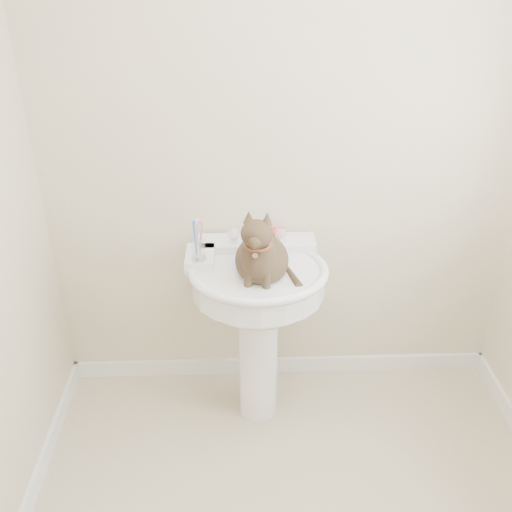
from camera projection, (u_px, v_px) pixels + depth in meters
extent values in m
cube|color=white|center=(280.00, 365.00, 3.08)|extent=(2.20, 0.02, 0.09)
cylinder|color=white|center=(258.00, 359.00, 2.69)|extent=(0.18, 0.18, 0.65)
cylinder|color=white|center=(258.00, 282.00, 2.48)|extent=(0.58, 0.58, 0.12)
ellipsoid|color=white|center=(258.00, 294.00, 2.51)|extent=(0.53, 0.46, 0.21)
torus|color=white|center=(258.00, 271.00, 2.45)|extent=(0.61, 0.61, 0.04)
cube|color=white|center=(257.00, 245.00, 2.63)|extent=(0.54, 0.14, 0.06)
cube|color=white|center=(200.00, 259.00, 2.51)|extent=(0.12, 0.19, 0.06)
cylinder|color=silver|center=(257.00, 239.00, 2.56)|extent=(0.05, 0.05, 0.05)
cylinder|color=silver|center=(257.00, 239.00, 2.51)|extent=(0.04, 0.04, 0.14)
sphere|color=white|center=(233.00, 234.00, 2.57)|extent=(0.06, 0.06, 0.06)
sphere|color=white|center=(281.00, 233.00, 2.58)|extent=(0.06, 0.06, 0.06)
cube|color=#E63C31|center=(274.00, 232.00, 2.65)|extent=(0.10, 0.08, 0.03)
cylinder|color=silver|center=(199.00, 259.00, 2.45)|extent=(0.07, 0.07, 0.01)
cylinder|color=white|center=(199.00, 249.00, 2.42)|extent=(0.06, 0.06, 0.09)
cylinder|color=#3978EA|center=(195.00, 239.00, 2.40)|extent=(0.01, 0.01, 0.17)
cylinder|color=silver|center=(198.00, 239.00, 2.40)|extent=(0.01, 0.01, 0.17)
cylinder|color=#D07881|center=(201.00, 239.00, 2.40)|extent=(0.01, 0.01, 0.17)
ellipsoid|color=brown|center=(261.00, 260.00, 2.40)|extent=(0.23, 0.26, 0.21)
ellipsoid|color=brown|center=(262.00, 257.00, 2.29)|extent=(0.15, 0.14, 0.19)
ellipsoid|color=brown|center=(262.00, 234.00, 2.20)|extent=(0.13, 0.11, 0.11)
cone|color=brown|center=(253.00, 218.00, 2.19)|extent=(0.05, 0.05, 0.05)
cone|color=brown|center=(271.00, 218.00, 2.19)|extent=(0.05, 0.05, 0.05)
cylinder|color=brown|center=(288.00, 271.00, 2.46)|extent=(0.03, 0.03, 0.24)
torus|color=maroon|center=(262.00, 245.00, 2.24)|extent=(0.11, 0.11, 0.01)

